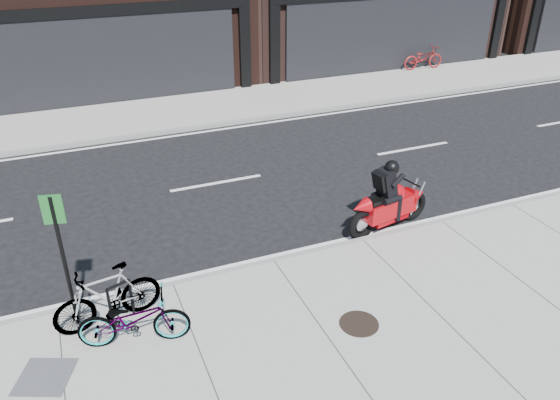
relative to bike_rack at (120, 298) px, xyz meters
name	(u,v)px	position (x,y,z in m)	size (l,w,h in m)	color
ground	(242,219)	(2.98, 2.60, -0.56)	(120.00, 120.00, 0.00)	black
sidewalk_near	(348,369)	(2.98, -2.40, -0.50)	(60.00, 6.00, 0.13)	gray
sidewalk_far	(168,112)	(2.98, 10.35, -0.50)	(60.00, 3.50, 0.13)	gray
bike_rack	(120,298)	(0.00, 0.00, 0.00)	(0.42, 0.18, 0.73)	black
bicycle_front	(134,319)	(0.12, -0.65, 0.03)	(0.61, 1.74, 0.91)	gray
bicycle_rear	(107,296)	(-0.19, 0.00, 0.10)	(0.50, 1.78, 1.07)	gray
motorcycle	(393,200)	(5.92, 1.02, 0.11)	(2.21, 0.75, 1.66)	black
bicycle_far	(423,58)	(14.25, 11.60, 0.05)	(0.63, 1.82, 0.96)	maroon
manhole_cover	(359,324)	(3.60, -1.63, -0.42)	(0.66, 0.66, 0.01)	black
utility_grate	(45,377)	(-1.27, -0.88, -0.42)	(0.75, 0.75, 0.01)	#565659
sign_post	(62,250)	(-0.72, 0.20, 1.00)	(0.32, 0.09, 2.40)	black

